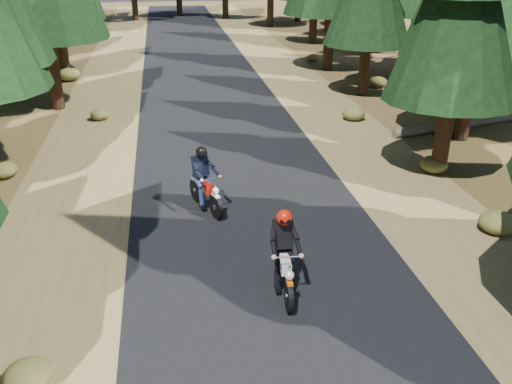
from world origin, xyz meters
The scene contains 8 objects.
ground centered at (0.00, 0.00, 0.00)m, with size 120.00×120.00×0.00m, color #463419.
road centered at (0.00, 5.00, 0.01)m, with size 6.00×100.00×0.01m, color black.
shoulder_l centered at (-4.60, 5.00, 0.00)m, with size 3.20×100.00×0.01m, color brown.
shoulder_r centered at (4.60, 5.00, 0.00)m, with size 3.20×100.00×0.01m, color brown.
log_near centered at (8.94, 8.59, 0.16)m, with size 0.32×0.32×6.04m, color #4C4233.
understory_shrubs centered at (0.95, 7.97, 0.26)m, with size 15.75×31.32×0.63m.
rider_lead centered at (0.15, -1.02, 0.58)m, with size 0.71×1.96×1.72m.
rider_follow centered at (-1.06, 3.05, 0.56)m, with size 1.18×1.96×1.68m.
Camera 1 is at (-1.95, -10.40, 6.41)m, focal length 40.00 mm.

